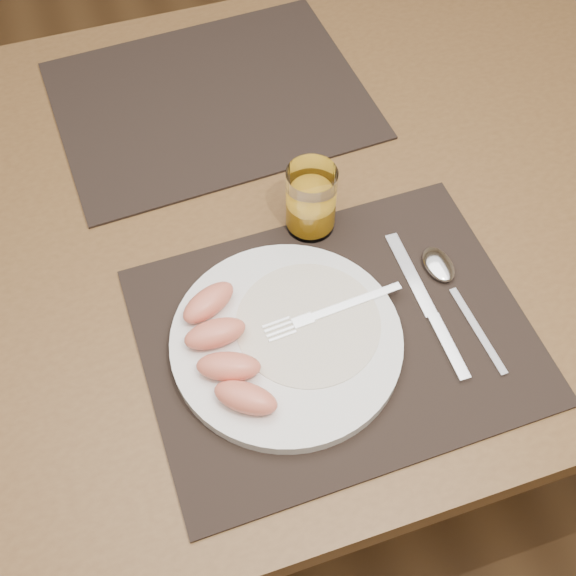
{
  "coord_description": "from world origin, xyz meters",
  "views": [
    {
      "loc": [
        -0.17,
        -0.61,
        1.49
      ],
      "look_at": [
        -0.02,
        -0.15,
        0.77
      ],
      "focal_mm": 45.0,
      "sensor_mm": 36.0,
      "label": 1
    }
  ],
  "objects_px": {
    "placemat_far": "(211,100)",
    "fork": "(322,314)",
    "juice_glass": "(311,203)",
    "plate": "(286,341)",
    "knife": "(432,316)",
    "table": "(268,242)",
    "spoon": "(444,274)",
    "placemat_near": "(336,335)"
  },
  "relations": [
    {
      "from": "placemat_far",
      "to": "fork",
      "type": "height_order",
      "value": "fork"
    },
    {
      "from": "placemat_far",
      "to": "juice_glass",
      "type": "distance_m",
      "value": 0.28
    },
    {
      "from": "plate",
      "to": "knife",
      "type": "distance_m",
      "value": 0.18
    },
    {
      "from": "table",
      "to": "placemat_far",
      "type": "height_order",
      "value": "placemat_far"
    },
    {
      "from": "plate",
      "to": "knife",
      "type": "bearing_deg",
      "value": -6.19
    },
    {
      "from": "placemat_far",
      "to": "spoon",
      "type": "relative_size",
      "value": 2.35
    },
    {
      "from": "placemat_far",
      "to": "plate",
      "type": "relative_size",
      "value": 1.67
    },
    {
      "from": "table",
      "to": "knife",
      "type": "bearing_deg",
      "value": -60.25
    },
    {
      "from": "fork",
      "to": "spoon",
      "type": "bearing_deg",
      "value": 4.89
    },
    {
      "from": "placemat_near",
      "to": "juice_glass",
      "type": "xyz_separation_m",
      "value": [
        0.03,
        0.17,
        0.04
      ]
    },
    {
      "from": "juice_glass",
      "to": "spoon",
      "type": "bearing_deg",
      "value": -45.36
    },
    {
      "from": "spoon",
      "to": "juice_glass",
      "type": "bearing_deg",
      "value": 134.64
    },
    {
      "from": "placemat_near",
      "to": "fork",
      "type": "xyz_separation_m",
      "value": [
        -0.01,
        0.02,
        0.02
      ]
    },
    {
      "from": "knife",
      "to": "placemat_far",
      "type": "bearing_deg",
      "value": 108.6
    },
    {
      "from": "juice_glass",
      "to": "table",
      "type": "bearing_deg",
      "value": 128.6
    },
    {
      "from": "knife",
      "to": "juice_glass",
      "type": "height_order",
      "value": "juice_glass"
    },
    {
      "from": "placemat_far",
      "to": "juice_glass",
      "type": "relative_size",
      "value": 4.65
    },
    {
      "from": "placemat_near",
      "to": "plate",
      "type": "height_order",
      "value": "plate"
    },
    {
      "from": "knife",
      "to": "spoon",
      "type": "bearing_deg",
      "value": 52.06
    },
    {
      "from": "knife",
      "to": "spoon",
      "type": "xyz_separation_m",
      "value": [
        0.04,
        0.05,
        0.0
      ]
    },
    {
      "from": "table",
      "to": "fork",
      "type": "distance_m",
      "value": 0.23
    },
    {
      "from": "spoon",
      "to": "placemat_far",
      "type": "bearing_deg",
      "value": 115.3
    },
    {
      "from": "plate",
      "to": "fork",
      "type": "xyz_separation_m",
      "value": [
        0.05,
        0.02,
        0.01
      ]
    },
    {
      "from": "plate",
      "to": "fork",
      "type": "height_order",
      "value": "fork"
    },
    {
      "from": "fork",
      "to": "spoon",
      "type": "height_order",
      "value": "fork"
    },
    {
      "from": "placemat_far",
      "to": "fork",
      "type": "relative_size",
      "value": 2.57
    },
    {
      "from": "placemat_near",
      "to": "fork",
      "type": "height_order",
      "value": "fork"
    },
    {
      "from": "placemat_near",
      "to": "spoon",
      "type": "bearing_deg",
      "value": 12.76
    },
    {
      "from": "knife",
      "to": "table",
      "type": "bearing_deg",
      "value": 119.75
    },
    {
      "from": "fork",
      "to": "knife",
      "type": "relative_size",
      "value": 0.8
    },
    {
      "from": "placemat_near",
      "to": "knife",
      "type": "bearing_deg",
      "value": -6.74
    },
    {
      "from": "spoon",
      "to": "table",
      "type": "bearing_deg",
      "value": 133.01
    },
    {
      "from": "plate",
      "to": "placemat_far",
      "type": "bearing_deg",
      "value": 86.74
    },
    {
      "from": "plate",
      "to": "spoon",
      "type": "xyz_separation_m",
      "value": [
        0.22,
        0.03,
        -0.0
      ]
    },
    {
      "from": "placemat_near",
      "to": "spoon",
      "type": "height_order",
      "value": "spoon"
    },
    {
      "from": "table",
      "to": "juice_glass",
      "type": "xyz_separation_m",
      "value": [
        0.04,
        -0.05,
        0.13
      ]
    },
    {
      "from": "juice_glass",
      "to": "fork",
      "type": "bearing_deg",
      "value": -104.31
    },
    {
      "from": "table",
      "to": "placemat_far",
      "type": "bearing_deg",
      "value": 94.96
    },
    {
      "from": "plate",
      "to": "table",
      "type": "bearing_deg",
      "value": 78.46
    },
    {
      "from": "knife",
      "to": "plate",
      "type": "bearing_deg",
      "value": 173.81
    },
    {
      "from": "placemat_far",
      "to": "knife",
      "type": "height_order",
      "value": "knife"
    },
    {
      "from": "placemat_far",
      "to": "spoon",
      "type": "height_order",
      "value": "spoon"
    }
  ]
}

